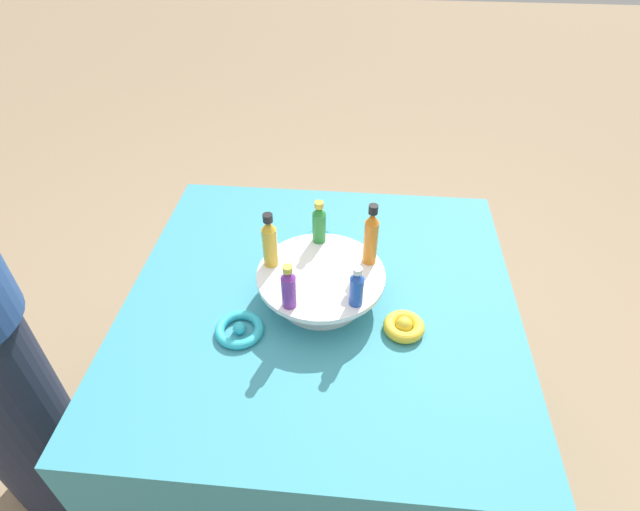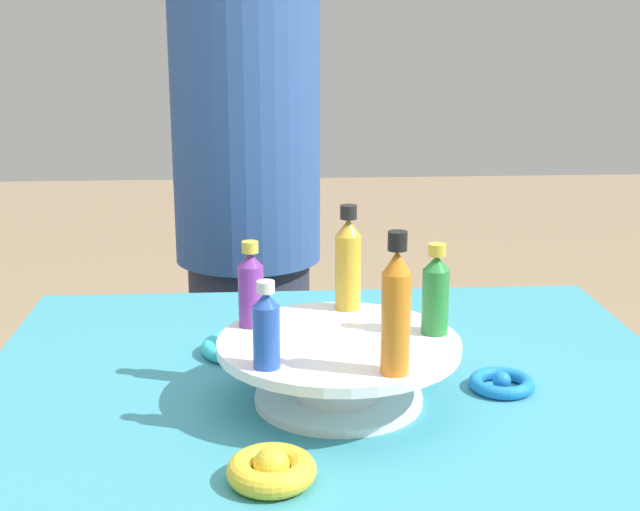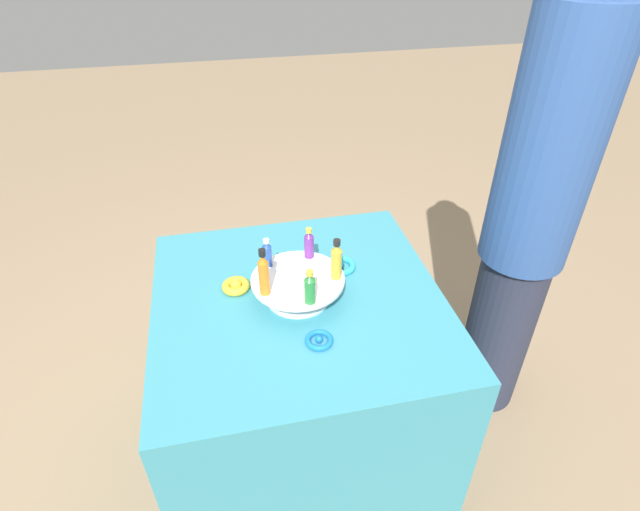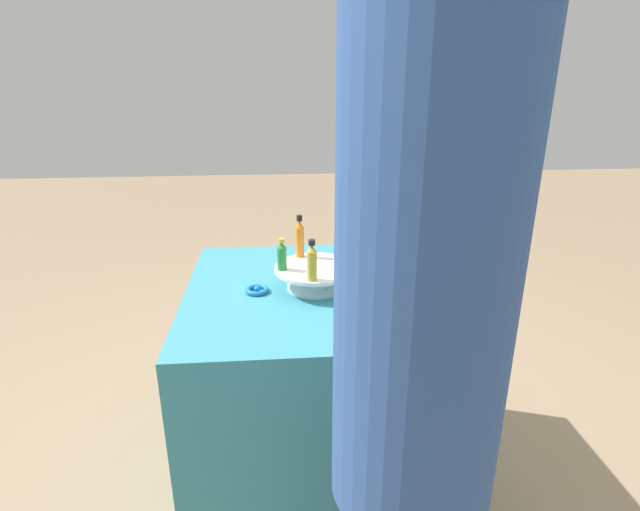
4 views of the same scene
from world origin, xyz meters
name	(u,v)px [view 1 (image 1 of 4)]	position (x,y,z in m)	size (l,w,h in m)	color
ground_plane	(321,465)	(0.00, 0.00, 0.00)	(12.00, 12.00, 0.00)	#997F60
party_table	(321,396)	(0.00, 0.00, 0.39)	(0.89, 0.89, 0.78)	teal
display_stand	(321,283)	(0.00, 0.00, 0.83)	(0.28, 0.28, 0.08)	white
bottle_purple	(289,288)	(0.06, 0.10, 0.91)	(0.03, 0.03, 0.10)	#702D93
bottle_blue	(357,288)	(-0.08, 0.08, 0.90)	(0.03, 0.03, 0.09)	#234CAD
bottle_orange	(371,237)	(-0.10, -0.05, 0.93)	(0.03, 0.03, 0.15)	orange
bottle_green	(319,223)	(0.01, -0.11, 0.91)	(0.03, 0.03, 0.11)	#288438
bottle_gold	(270,242)	(0.11, -0.02, 0.92)	(0.03, 0.03, 0.13)	gold
ribbon_bow_teal	(239,329)	(0.16, 0.12, 0.79)	(0.10, 0.10, 0.03)	#2DB7CC
ribbon_bow_gold	(404,326)	(-0.18, 0.08, 0.80)	(0.09, 0.09, 0.04)	gold
ribbon_bow_blue	(320,240)	(0.02, -0.20, 0.79)	(0.08, 0.08, 0.02)	blue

